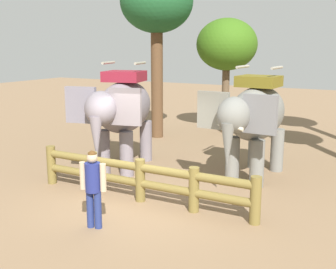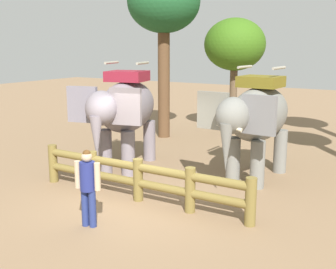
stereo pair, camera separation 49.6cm
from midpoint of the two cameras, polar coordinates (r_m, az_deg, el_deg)
The scene contains 7 objects.
ground_plane at distance 10.57m, azimuth -2.77°, elevation -8.86°, with size 60.00×60.00×0.00m, color #85684A.
log_fence at distance 10.41m, azimuth -2.66°, elevation -5.69°, with size 5.98×0.25×1.05m.
elephant_near_left at distance 12.89m, azimuth -4.72°, elevation 3.31°, with size 2.42×3.88×3.25m.
elephant_center at distance 12.04m, azimuth 12.82°, elevation 2.23°, with size 2.11×3.70×3.17m.
tourist_woman_in_black at distance 8.96m, azimuth -9.10°, elevation -6.38°, with size 0.58×0.38×1.65m.
tree_far_right at distance 18.43m, azimuth 9.68°, elevation 11.63°, with size 2.56×2.56×4.85m.
tree_deep_back at distance 17.41m, azimuth 0.28°, elevation 16.84°, with size 2.86×2.86×6.62m.
Camera 2 is at (5.76, -8.06, 3.74)m, focal length 45.65 mm.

